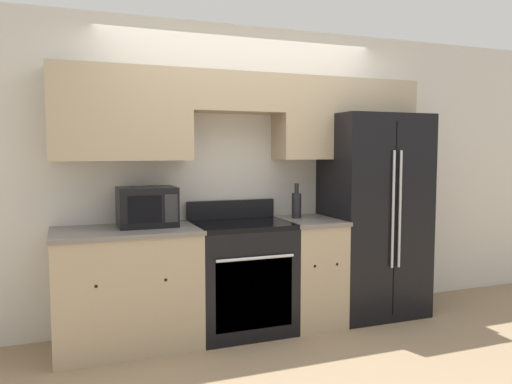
{
  "coord_description": "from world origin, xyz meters",
  "views": [
    {
      "loc": [
        -1.47,
        -3.55,
        1.51
      ],
      "look_at": [
        0.0,
        0.31,
        1.17
      ],
      "focal_mm": 35.0,
      "sensor_mm": 36.0,
      "label": 1
    }
  ],
  "objects_px": {
    "bottle": "(296,204)",
    "microwave": "(147,207)",
    "oven_range": "(242,276)",
    "refrigerator": "(371,215)"
  },
  "relations": [
    {
      "from": "refrigerator",
      "to": "microwave",
      "type": "height_order",
      "value": "refrigerator"
    },
    {
      "from": "oven_range",
      "to": "refrigerator",
      "type": "relative_size",
      "value": 0.59
    },
    {
      "from": "microwave",
      "to": "bottle",
      "type": "bearing_deg",
      "value": 0.99
    },
    {
      "from": "oven_range",
      "to": "bottle",
      "type": "relative_size",
      "value": 3.52
    },
    {
      "from": "bottle",
      "to": "microwave",
      "type": "bearing_deg",
      "value": -179.01
    },
    {
      "from": "refrigerator",
      "to": "bottle",
      "type": "relative_size",
      "value": 6.0
    },
    {
      "from": "oven_range",
      "to": "microwave",
      "type": "distance_m",
      "value": 0.98
    },
    {
      "from": "microwave",
      "to": "bottle",
      "type": "height_order",
      "value": "microwave"
    },
    {
      "from": "oven_range",
      "to": "refrigerator",
      "type": "distance_m",
      "value": 1.37
    },
    {
      "from": "bottle",
      "to": "refrigerator",
      "type": "bearing_deg",
      "value": -3.69
    }
  ]
}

